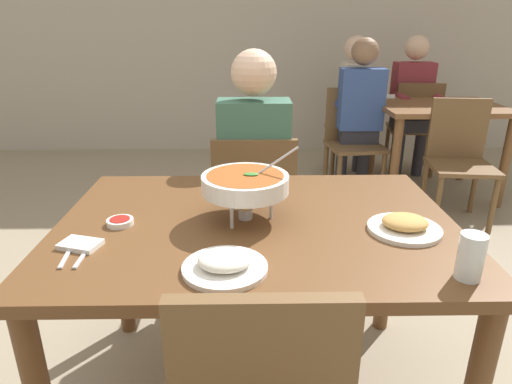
% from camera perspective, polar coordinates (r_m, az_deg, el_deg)
% --- Properties ---
extents(cafe_rear_partition, '(10.00, 0.10, 3.00)m').
position_cam_1_polar(cafe_rear_partition, '(5.19, -0.74, 21.86)').
color(cafe_rear_partition, '#BCB2A3').
rests_on(cafe_rear_partition, ground_plane).
extents(dining_table_main, '(1.37, 0.97, 0.78)m').
position_cam_1_polar(dining_table_main, '(1.59, 0.09, -7.09)').
color(dining_table_main, brown).
rests_on(dining_table_main, ground_plane).
extents(chair_diner_main, '(0.44, 0.44, 0.90)m').
position_cam_1_polar(chair_diner_main, '(2.36, -0.26, -1.81)').
color(chair_diner_main, brown).
rests_on(chair_diner_main, ground_plane).
extents(diner_main, '(0.40, 0.45, 1.31)m').
position_cam_1_polar(diner_main, '(2.31, -0.28, 3.90)').
color(diner_main, '#2D2D38').
rests_on(diner_main, ground_plane).
extents(curry_bowl, '(0.33, 0.30, 0.26)m').
position_cam_1_polar(curry_bowl, '(1.52, -1.39, 1.05)').
color(curry_bowl, silver).
rests_on(curry_bowl, dining_table_main).
extents(rice_plate, '(0.24, 0.24, 0.06)m').
position_cam_1_polar(rice_plate, '(1.25, -4.02, -9.18)').
color(rice_plate, white).
rests_on(rice_plate, dining_table_main).
extents(appetizer_plate, '(0.24, 0.24, 0.06)m').
position_cam_1_polar(appetizer_plate, '(1.55, 18.51, -4.09)').
color(appetizer_plate, white).
rests_on(appetizer_plate, dining_table_main).
extents(sauce_dish, '(0.09, 0.09, 0.02)m').
position_cam_1_polar(sauce_dish, '(1.59, -17.02, -3.65)').
color(sauce_dish, white).
rests_on(sauce_dish, dining_table_main).
extents(napkin_folded, '(0.14, 0.11, 0.02)m').
position_cam_1_polar(napkin_folded, '(1.48, -21.59, -6.27)').
color(napkin_folded, white).
rests_on(napkin_folded, dining_table_main).
extents(fork_utensil, '(0.03, 0.17, 0.01)m').
position_cam_1_polar(fork_utensil, '(1.45, -22.97, -7.28)').
color(fork_utensil, silver).
rests_on(fork_utensil, dining_table_main).
extents(spoon_utensil, '(0.01, 0.17, 0.01)m').
position_cam_1_polar(spoon_utensil, '(1.43, -21.09, -7.36)').
color(spoon_utensil, silver).
rests_on(spoon_utensil, dining_table_main).
extents(drink_glass, '(0.07, 0.07, 0.13)m').
position_cam_1_polar(drink_glass, '(1.32, 25.77, -7.73)').
color(drink_glass, silver).
rests_on(drink_glass, dining_table_main).
extents(dining_table_far, '(1.00, 0.80, 0.78)m').
position_cam_1_polar(dining_table_far, '(4.09, 22.28, 8.38)').
color(dining_table_far, brown).
rests_on(dining_table_far, ground_plane).
extents(chair_bg_left, '(0.49, 0.49, 0.90)m').
position_cam_1_polar(chair_bg_left, '(3.95, 12.22, 7.15)').
color(chair_bg_left, brown).
rests_on(chair_bg_left, ground_plane).
extents(chair_bg_middle, '(0.50, 0.50, 0.90)m').
position_cam_1_polar(chair_bg_middle, '(4.60, 19.65, 8.33)').
color(chair_bg_middle, brown).
rests_on(chair_bg_middle, ground_plane).
extents(chair_bg_right, '(0.44, 0.44, 0.90)m').
position_cam_1_polar(chair_bg_right, '(4.48, 13.23, 8.68)').
color(chair_bg_right, brown).
rests_on(chair_bg_right, ground_plane).
extents(chair_bg_corner, '(0.49, 0.49, 0.90)m').
position_cam_1_polar(chair_bg_corner, '(3.64, 24.57, 4.52)').
color(chair_bg_corner, brown).
rests_on(chair_bg_corner, ground_plane).
extents(patron_bg_left, '(0.40, 0.45, 1.31)m').
position_cam_1_polar(patron_bg_left, '(3.94, 13.09, 10.54)').
color(patron_bg_left, '#2D2D38').
rests_on(patron_bg_left, ground_plane).
extents(patron_bg_middle, '(0.40, 0.45, 1.31)m').
position_cam_1_polar(patron_bg_middle, '(4.57, 19.40, 11.31)').
color(patron_bg_middle, '#2D2D38').
rests_on(patron_bg_middle, ground_plane).
extents(patron_bg_right, '(0.45, 0.40, 1.31)m').
position_cam_1_polar(patron_bg_right, '(4.38, 12.78, 11.59)').
color(patron_bg_right, '#2D2D38').
rests_on(patron_bg_right, ground_plane).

